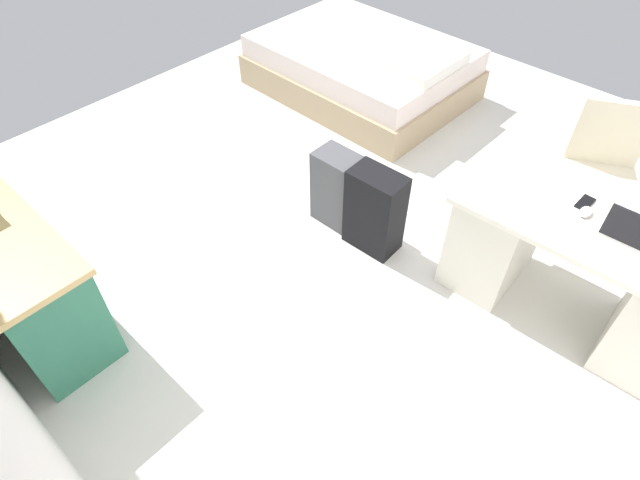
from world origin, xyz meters
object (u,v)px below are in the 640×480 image
at_px(laptop, 637,234).
at_px(desk, 576,268).
at_px(suitcase_black, 375,211).
at_px(cell_phone_by_mouse, 585,203).
at_px(computer_mouse, 586,212).
at_px(suitcase_spare_grey, 340,190).
at_px(office_chair, 595,182).
at_px(bed, 363,67).

bearing_deg(laptop, desk, -1.31).
height_order(suitcase_black, laptop, laptop).
xyz_separation_m(suitcase_black, cell_phone_by_mouse, (-1.07, -0.44, 0.43)).
distance_m(suitcase_black, computer_mouse, 1.24).
bearing_deg(computer_mouse, cell_phone_by_mouse, -69.14).
xyz_separation_m(suitcase_spare_grey, laptop, (-1.69, -0.31, 0.50)).
bearing_deg(desk, suitcase_spare_grey, 11.80).
distance_m(laptop, cell_phone_by_mouse, 0.32).
bearing_deg(laptop, computer_mouse, -6.35).
distance_m(suitcase_spare_grey, cell_phone_by_mouse, 1.52).
relative_size(office_chair, suitcase_black, 1.57).
xyz_separation_m(desk, laptop, (-0.17, 0.00, 0.40)).
bearing_deg(office_chair, bed, -10.47).
distance_m(office_chair, cell_phone_by_mouse, 0.74).
height_order(laptop, computer_mouse, laptop).
xyz_separation_m(suitcase_black, suitcase_spare_grey, (0.32, -0.02, -0.02)).
distance_m(desk, computer_mouse, 0.37).
xyz_separation_m(office_chair, cell_phone_by_mouse, (-0.10, 0.66, 0.31)).
relative_size(office_chair, cell_phone_by_mouse, 6.91).
height_order(suitcase_spare_grey, laptop, laptop).
height_order(bed, suitcase_black, suitcase_black).
bearing_deg(bed, suitcase_black, 131.77).
bearing_deg(suitcase_spare_grey, office_chair, -140.69).
xyz_separation_m(office_chair, laptop, (-0.40, 0.77, 0.36)).
bearing_deg(bed, cell_phone_by_mouse, 155.90).
bearing_deg(office_chair, computer_mouse, 100.61).
distance_m(desk, office_chair, 0.80).
height_order(suitcase_spare_grey, cell_phone_by_mouse, cell_phone_by_mouse).
relative_size(suitcase_black, laptop, 1.87).
bearing_deg(suitcase_spare_grey, computer_mouse, -167.22).
bearing_deg(desk, cell_phone_by_mouse, -40.03).
xyz_separation_m(desk, suitcase_black, (1.19, 0.34, -0.08)).
bearing_deg(computer_mouse, desk, 161.82).
distance_m(office_chair, computer_mouse, 0.82).
relative_size(bed, computer_mouse, 19.20).
relative_size(suitcase_spare_grey, laptop, 1.76).
bearing_deg(laptop, bed, -23.70).
xyz_separation_m(desk, cell_phone_by_mouse, (0.13, -0.11, 0.35)).
bearing_deg(computer_mouse, office_chair, -82.06).
relative_size(office_chair, laptop, 2.94).
relative_size(laptop, cell_phone_by_mouse, 2.35).
bearing_deg(desk, office_chair, -73.29).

